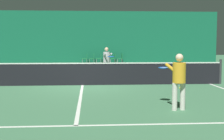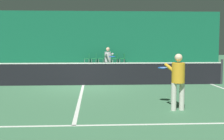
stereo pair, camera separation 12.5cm
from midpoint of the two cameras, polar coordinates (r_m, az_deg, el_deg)
ground_plane at (r=13.18m, az=-5.68°, el=-2.78°), size 60.00×60.00×0.00m
backdrop_curtain at (r=26.98m, az=-4.92°, el=5.99°), size 23.00×0.12×4.46m
court_line_baseline_far at (r=25.01m, az=-4.94°, el=0.96°), size 11.00×0.10×0.00m
court_line_service_far at (r=19.53m, az=-5.17°, el=-0.20°), size 8.25×0.10×0.00m
court_line_service_near at (r=6.90m, az=-7.15°, el=-10.07°), size 8.25×0.10×0.00m
court_line_sideline_right at (r=14.13m, az=17.23°, el=-2.44°), size 0.10×23.80×0.00m
court_line_centre at (r=13.18m, az=-5.68°, el=-2.77°), size 0.10×12.80×0.00m
tennis_net at (r=13.12m, az=-5.70°, el=-0.57°), size 12.00×0.10×1.07m
player_near at (r=8.43m, az=11.60°, el=-1.30°), size 0.58×1.32×1.50m
player_far at (r=16.56m, az=-1.18°, el=1.96°), size 0.57×1.33×1.53m
courtside_chair_0 at (r=26.46m, az=-5.01°, el=2.23°), size 0.44×0.44×0.84m
courtside_chair_1 at (r=26.46m, az=-3.72°, el=2.24°), size 0.44×0.44×0.84m
courtside_chair_2 at (r=26.47m, az=-2.42°, el=2.25°), size 0.44×0.44×0.84m
courtside_chair_3 at (r=26.49m, az=-1.13°, el=2.25°), size 0.44×0.44×0.84m
courtside_chair_4 at (r=26.53m, az=0.16°, el=2.26°), size 0.44×0.44×0.84m
courtside_chair_5 at (r=26.58m, az=1.44°, el=2.26°), size 0.44×0.44×0.84m
tennis_ball at (r=12.38m, az=12.06°, el=-3.23°), size 0.07×0.07×0.07m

